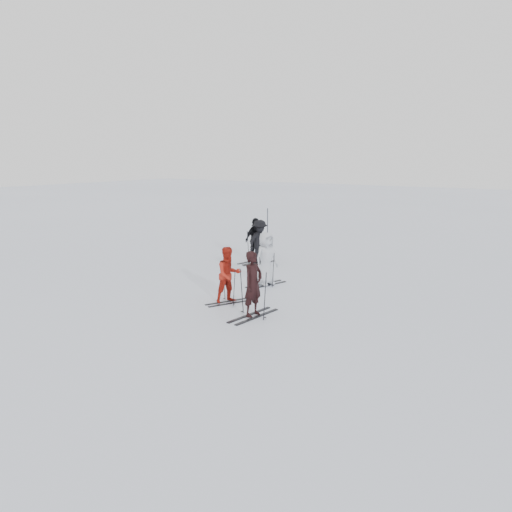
{
  "coord_description": "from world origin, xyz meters",
  "views": [
    {
      "loc": [
        9.22,
        -12.99,
        4.38
      ],
      "look_at": [
        0.0,
        1.0,
        1.0
      ],
      "focal_mm": 35.0,
      "sensor_mm": 36.0,
      "label": 1
    }
  ],
  "objects_px": {
    "skier_uphill_far": "(260,242)",
    "piste_marker": "(268,226)",
    "skier_uphill_left": "(255,240)",
    "skier_red": "(229,276)",
    "skier_near_dark": "(253,285)",
    "skier_grey": "(266,259)"
  },
  "relations": [
    {
      "from": "skier_near_dark",
      "to": "skier_uphill_far",
      "type": "distance_m",
      "value": 6.93
    },
    {
      "from": "skier_red",
      "to": "piste_marker",
      "type": "xyz_separation_m",
      "value": [
        -4.65,
        9.6,
        0.04
      ]
    },
    {
      "from": "skier_uphill_left",
      "to": "skier_near_dark",
      "type": "bearing_deg",
      "value": -136.65
    },
    {
      "from": "skier_uphill_far",
      "to": "piste_marker",
      "type": "xyz_separation_m",
      "value": [
        -2.36,
        4.38,
        -0.01
      ]
    },
    {
      "from": "skier_grey",
      "to": "skier_uphill_far",
      "type": "distance_m",
      "value": 3.49
    },
    {
      "from": "skier_red",
      "to": "piste_marker",
      "type": "bearing_deg",
      "value": 52.3
    },
    {
      "from": "skier_uphill_far",
      "to": "piste_marker",
      "type": "height_order",
      "value": "skier_uphill_far"
    },
    {
      "from": "skier_near_dark",
      "to": "skier_red",
      "type": "bearing_deg",
      "value": 68.78
    },
    {
      "from": "skier_uphill_far",
      "to": "piste_marker",
      "type": "relative_size",
      "value": 1.01
    },
    {
      "from": "skier_uphill_left",
      "to": "skier_red",
      "type": "bearing_deg",
      "value": -143.76
    },
    {
      "from": "skier_uphill_left",
      "to": "skier_uphill_far",
      "type": "distance_m",
      "value": 0.41
    },
    {
      "from": "skier_near_dark",
      "to": "piste_marker",
      "type": "relative_size",
      "value": 1.02
    },
    {
      "from": "piste_marker",
      "to": "skier_uphill_left",
      "type": "bearing_deg",
      "value": -64.38
    },
    {
      "from": "skier_near_dark",
      "to": "skier_red",
      "type": "height_order",
      "value": "skier_near_dark"
    },
    {
      "from": "skier_uphill_far",
      "to": "skier_red",
      "type": "bearing_deg",
      "value": -146.88
    },
    {
      "from": "skier_near_dark",
      "to": "skier_grey",
      "type": "height_order",
      "value": "skier_grey"
    },
    {
      "from": "skier_uphill_left",
      "to": "piste_marker",
      "type": "distance_m",
      "value": 4.64
    },
    {
      "from": "skier_grey",
      "to": "skier_uphill_left",
      "type": "xyz_separation_m",
      "value": [
        -2.44,
        2.99,
        0.0
      ]
    },
    {
      "from": "skier_near_dark",
      "to": "skier_grey",
      "type": "bearing_deg",
      "value": 32.21
    },
    {
      "from": "skier_red",
      "to": "skier_near_dark",
      "type": "bearing_deg",
      "value": -90.59
    },
    {
      "from": "skier_uphill_left",
      "to": "piste_marker",
      "type": "height_order",
      "value": "skier_uphill_left"
    },
    {
      "from": "skier_near_dark",
      "to": "skier_uphill_far",
      "type": "height_order",
      "value": "skier_near_dark"
    }
  ]
}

